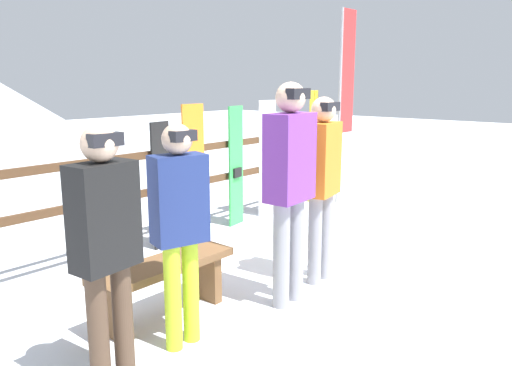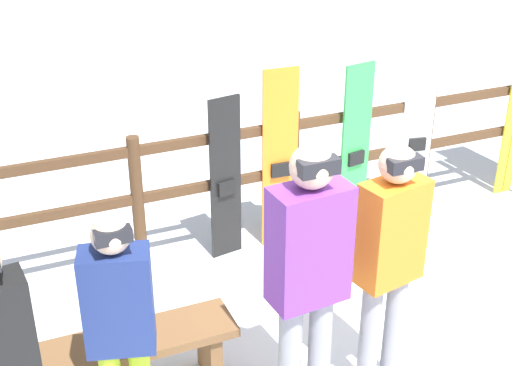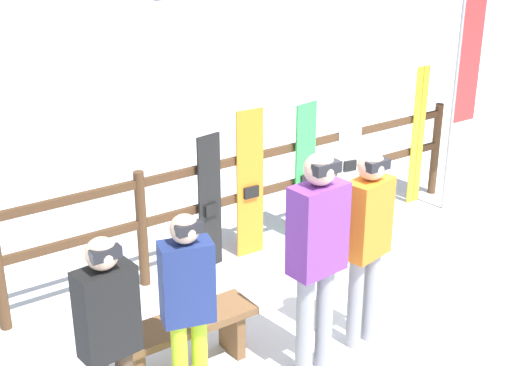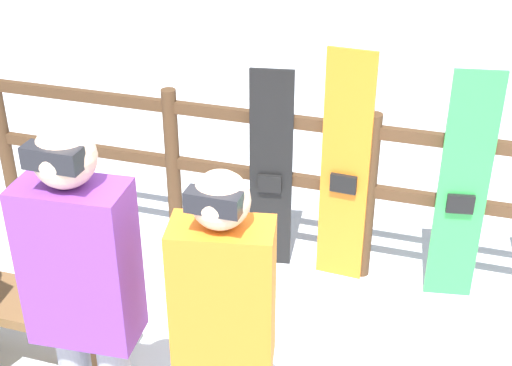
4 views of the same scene
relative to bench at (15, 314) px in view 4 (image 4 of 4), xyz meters
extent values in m
cylinder|color=#4C331E|center=(-0.99, 1.42, 0.25)|extent=(0.10, 0.10, 1.17)
cylinder|color=#4C331E|center=(0.36, 1.42, 0.25)|extent=(0.10, 0.10, 1.17)
cylinder|color=#4C331E|center=(1.70, 1.42, 0.25)|extent=(0.10, 0.10, 1.17)
cube|color=#4C331E|center=(1.70, 1.42, 0.31)|extent=(5.38, 0.05, 0.08)
cube|color=#4C331E|center=(1.70, 1.42, 0.72)|extent=(5.38, 0.05, 0.08)
cube|color=brown|center=(0.00, 0.00, 0.10)|extent=(1.18, 0.36, 0.06)
cube|color=brown|center=(0.44, 0.00, -0.13)|extent=(0.08, 0.29, 0.40)
cube|color=#723399|center=(0.84, -0.57, 0.90)|extent=(0.45, 0.27, 0.70)
sphere|color=#D8B293|center=(0.84, -0.57, 1.37)|extent=(0.24, 0.24, 0.24)
cube|color=black|center=(0.84, -0.64, 1.40)|extent=(0.22, 0.08, 0.08)
cube|color=orange|center=(1.42, -0.50, 0.81)|extent=(0.43, 0.29, 0.65)
sphere|color=#D8B293|center=(1.42, -0.50, 1.25)|extent=(0.22, 0.22, 0.22)
cube|color=black|center=(1.42, -0.57, 1.28)|extent=(0.20, 0.08, 0.08)
cube|color=black|center=(1.08, 1.36, 0.37)|extent=(0.28, 0.07, 1.40)
cube|color=black|center=(1.08, 1.33, 0.30)|extent=(0.16, 0.06, 0.12)
cube|color=orange|center=(1.56, 1.36, 0.45)|extent=(0.31, 0.04, 1.58)
cube|color=black|center=(1.56, 1.33, 0.37)|extent=(0.17, 0.04, 0.12)
cube|color=green|center=(2.27, 1.36, 0.43)|extent=(0.29, 0.07, 1.53)
cube|color=black|center=(2.27, 1.33, 0.35)|extent=(0.17, 0.06, 0.12)
camera|label=1|loc=(-2.30, -2.92, 1.49)|focal=35.00mm
camera|label=2|loc=(-0.69, -3.48, 2.93)|focal=50.00mm
camera|label=3|loc=(-2.23, -4.18, 3.16)|focal=50.00mm
camera|label=4|loc=(2.19, -2.56, 2.52)|focal=50.00mm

